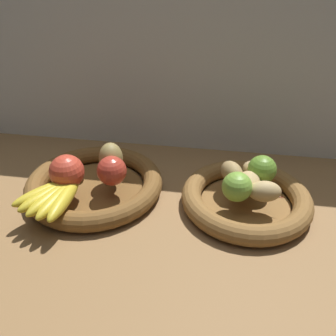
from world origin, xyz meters
The scene contains 15 objects.
ground_plane centered at (0.00, 0.00, -1.50)cm, with size 140.00×90.00×3.00cm, color olive.
back_wall centered at (0.00, 30.00, 27.50)cm, with size 140.00×3.00×55.00cm.
fruit_bowl_left centered at (-19.08, 2.35, 2.12)cm, with size 33.24×33.24×4.60cm.
fruit_bowl_right centered at (17.36, 2.35, 2.13)cm, with size 29.81×29.81×4.60cm.
apple_red_right centered at (-13.50, -0.01, 8.03)cm, with size 6.87×6.87×6.87cm, color #B73828.
apple_red_front centered at (-23.07, -2.76, 8.52)cm, with size 7.84×7.84×7.84cm, color #CC422D.
pear_brown centered at (-15.10, 4.66, 8.51)cm, with size 6.29×5.71×7.82cm, color olive.
banana_bunch_front centered at (-23.60, -8.63, 6.18)cm, with size 12.52×16.55×3.17cm.
potato_small centered at (20.64, -0.93, 6.89)cm, with size 7.17×4.53×4.58cm, color tan.
potato_large centered at (17.36, 2.35, 6.71)cm, with size 6.82×5.19×4.22cm, color tan.
potato_oblong centered at (13.67, 5.22, 7.08)cm, with size 6.96×4.41×4.95cm, color #A38451.
potato_back centered at (19.41, 6.85, 6.88)cm, with size 7.52×5.01×4.56cm, color tan.
lime_near centered at (14.71, -1.62, 7.87)cm, with size 6.54×6.54×6.54cm, color #7AAD3D.
lime_far centered at (20.45, 6.32, 7.91)cm, with size 6.63×6.63×6.63cm, color olive.
chili_pepper centered at (18.95, 0.86, 5.42)cm, with size 1.63×1.63×12.94cm, color red.
Camera 1 is at (9.90, -63.58, 50.26)cm, focal length 36.94 mm.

